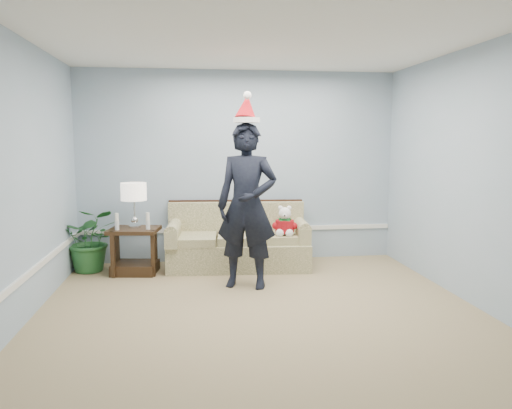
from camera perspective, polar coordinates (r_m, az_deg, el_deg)
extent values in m
cube|color=tan|center=(4.95, 0.88, -13.17)|extent=(4.50, 5.00, 0.02)
cube|color=white|center=(4.74, 0.95, 19.37)|extent=(4.50, 5.00, 0.02)
cube|color=#9CADC7|center=(7.14, -2.00, 4.33)|extent=(4.50, 0.02, 2.70)
cube|color=#9CADC7|center=(2.21, 10.34, -2.45)|extent=(4.50, 0.02, 2.70)
cube|color=#9CADC7|center=(4.87, -26.47, 2.18)|extent=(0.02, 5.00, 2.70)
cube|color=#9CADC7|center=(5.45, 25.16, 2.72)|extent=(0.02, 5.00, 2.70)
cube|color=white|center=(7.21, -1.95, -2.84)|extent=(4.48, 0.03, 0.06)
cube|color=white|center=(5.01, -25.60, -8.12)|extent=(0.03, 4.98, 0.06)
cube|color=#4F5729|center=(6.83, -2.01, -5.72)|extent=(1.94, 0.94, 0.36)
cube|color=#4F5729|center=(6.71, -6.98, -3.96)|extent=(0.60, 0.69, 0.11)
cube|color=#4F5729|center=(6.74, -1.99, -3.87)|extent=(0.60, 0.69, 0.11)
cube|color=#4F5729|center=(6.82, 2.93, -3.74)|extent=(0.60, 0.69, 0.11)
cube|color=#4F5729|center=(7.05, -2.26, -1.74)|extent=(1.90, 0.31, 0.50)
cube|color=black|center=(7.08, -2.32, 0.36)|extent=(1.89, 0.19, 0.05)
cube|color=#4F5729|center=(6.75, -9.36, -3.48)|extent=(0.22, 0.82, 0.22)
cube|color=#4F5729|center=(6.91, 5.14, -3.16)|extent=(0.22, 0.82, 0.22)
cube|color=#372214|center=(6.65, -13.76, -2.85)|extent=(0.68, 0.60, 0.05)
cube|color=#372214|center=(6.75, -13.63, -7.05)|extent=(0.62, 0.53, 0.14)
cube|color=#372214|center=(6.54, -16.05, -5.54)|extent=(0.06, 0.06, 0.60)
cube|color=#372214|center=(6.48, -11.69, -5.52)|extent=(0.06, 0.06, 0.60)
cube|color=#372214|center=(6.92, -15.56, -4.81)|extent=(0.06, 0.06, 0.60)
cube|color=#372214|center=(6.87, -11.44, -4.78)|extent=(0.06, 0.06, 0.60)
cylinder|color=silver|center=(6.67, -13.69, -2.47)|extent=(0.15, 0.15, 0.03)
sphere|color=silver|center=(6.66, -13.72, -1.73)|extent=(0.09, 0.09, 0.09)
cylinder|color=silver|center=(6.64, -13.75, -0.50)|extent=(0.02, 0.02, 0.33)
cylinder|color=white|center=(6.61, -13.81, 1.44)|extent=(0.33, 0.33, 0.23)
cylinder|color=silver|center=(6.55, -15.61, -2.32)|extent=(0.06, 0.06, 0.12)
cylinder|color=white|center=(6.53, -15.64, -1.38)|extent=(0.05, 0.05, 0.10)
cylinder|color=silver|center=(6.51, -12.25, -2.28)|extent=(0.06, 0.06, 0.12)
cylinder|color=white|center=(6.49, -12.28, -1.34)|extent=(0.05, 0.05, 0.10)
imported|color=#26612D|center=(6.94, -18.35, -3.83)|extent=(0.77, 0.67, 0.85)
imported|color=black|center=(5.81, -1.05, -0.15)|extent=(0.81, 0.66, 1.93)
cylinder|color=white|center=(5.76, -1.07, 9.62)|extent=(0.40, 0.40, 0.06)
cone|color=red|center=(5.80, -1.10, 11.11)|extent=(0.36, 0.40, 0.35)
sphere|color=white|center=(5.70, -0.99, 12.37)|extent=(0.09, 0.09, 0.09)
sphere|color=white|center=(6.68, 3.29, -2.49)|extent=(0.23, 0.23, 0.23)
cylinder|color=red|center=(6.68, 3.29, -2.49)|extent=(0.29, 0.29, 0.16)
cylinder|color=#176227|center=(6.66, 3.30, -1.72)|extent=(0.19, 0.19, 0.03)
sphere|color=white|center=(6.58, 2.92, -3.29)|extent=(0.11, 0.11, 0.11)
sphere|color=white|center=(6.60, 4.00, -3.26)|extent=(0.11, 0.11, 0.11)
sphere|color=white|center=(6.64, 3.32, -1.03)|extent=(0.16, 0.16, 0.16)
sphere|color=black|center=(6.55, 3.48, -1.28)|extent=(0.02, 0.02, 0.02)
sphere|color=white|center=(6.63, 2.82, -0.41)|extent=(0.06, 0.06, 0.06)
sphere|color=white|center=(6.65, 3.80, -0.39)|extent=(0.06, 0.06, 0.06)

